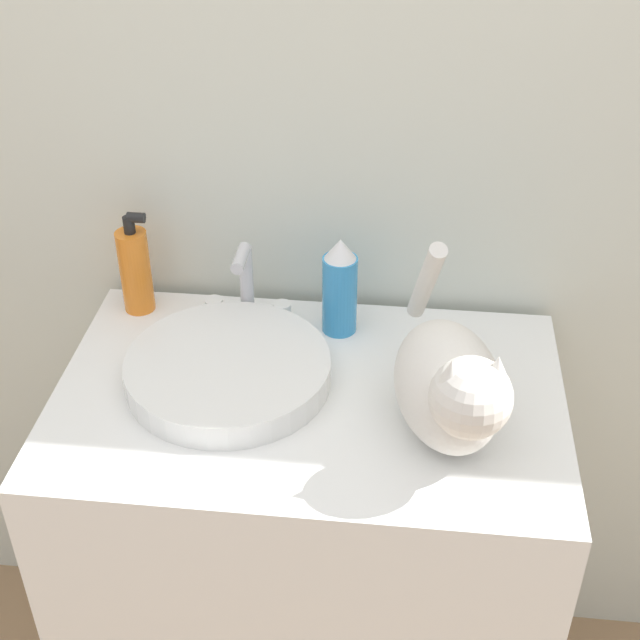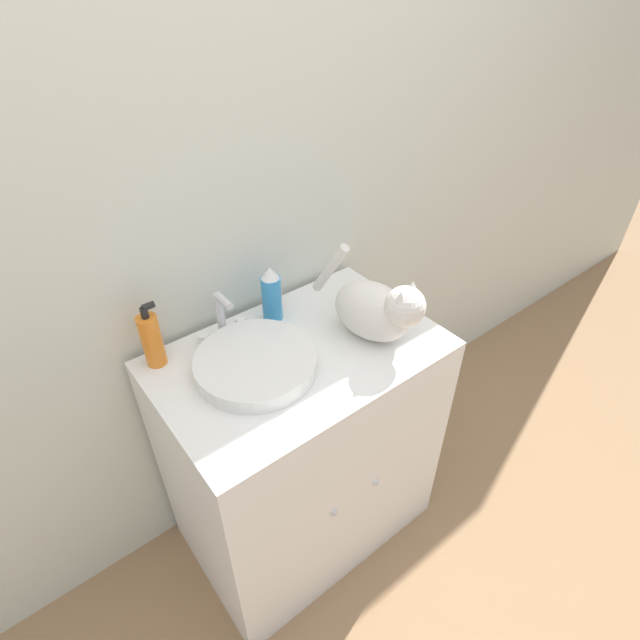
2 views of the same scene
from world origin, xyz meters
The scene contains 7 objects.
wall_back centered at (0.00, 0.57, 1.25)m, with size 6.00×0.05×2.50m.
vanity_cabinet centered at (0.00, 0.26, 0.43)m, with size 0.81×0.54×0.86m.
sink_basin centered at (-0.13, 0.28, 0.88)m, with size 0.33×0.33×0.04m.
faucet centered at (-0.13, 0.45, 0.92)m, with size 0.15×0.09×0.16m.
cat centered at (0.22, 0.18, 0.96)m, with size 0.21×0.37×0.26m.
soap_bottle centered at (-0.33, 0.47, 0.94)m, with size 0.06×0.05×0.19m.
spray_bottle centered at (0.03, 0.44, 0.94)m, with size 0.06×0.06×0.18m.
Camera 1 is at (0.14, -0.82, 1.76)m, focal length 50.00 mm.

